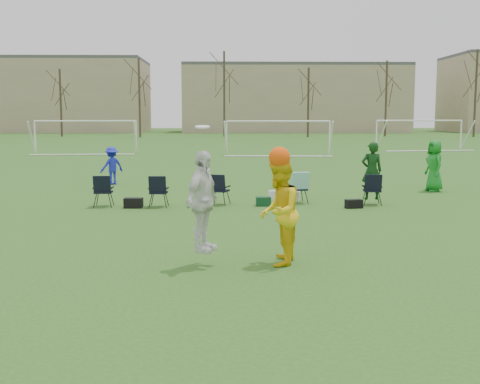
{
  "coord_description": "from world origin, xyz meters",
  "views": [
    {
      "loc": [
        0.43,
        -10.62,
        2.76
      ],
      "look_at": [
        0.68,
        1.28,
        1.25
      ],
      "focal_mm": 45.0,
      "sensor_mm": 36.0,
      "label": 1
    }
  ],
  "objects_px": {
    "center_contest": "(250,207)",
    "fielder_blue": "(112,166)",
    "goal_mid": "(278,128)",
    "goal_right": "(420,126)",
    "fielder_green_far": "(434,166)",
    "goal_left": "(86,128)"
  },
  "relations": [
    {
      "from": "fielder_blue",
      "to": "center_contest",
      "type": "xyz_separation_m",
      "value": [
        5.1,
        -13.42,
        0.34
      ]
    },
    {
      "from": "fielder_green_far",
      "to": "goal_left",
      "type": "bearing_deg",
      "value": -150.05
    },
    {
      "from": "center_contest",
      "to": "fielder_blue",
      "type": "bearing_deg",
      "value": 110.81
    },
    {
      "from": "goal_mid",
      "to": "center_contest",
      "type": "bearing_deg",
      "value": -91.69
    },
    {
      "from": "fielder_blue",
      "to": "goal_right",
      "type": "xyz_separation_m",
      "value": [
        20.26,
        24.28,
        1.16
      ]
    },
    {
      "from": "goal_right",
      "to": "goal_left",
      "type": "bearing_deg",
      "value": -179.25
    },
    {
      "from": "fielder_green_far",
      "to": "center_contest",
      "type": "xyz_separation_m",
      "value": [
        -7.18,
        -10.91,
        0.16
      ]
    },
    {
      "from": "fielder_green_far",
      "to": "goal_right",
      "type": "xyz_separation_m",
      "value": [
        7.97,
        26.79,
        0.98
      ]
    },
    {
      "from": "fielder_blue",
      "to": "fielder_green_far",
      "type": "height_order",
      "value": "fielder_green_far"
    },
    {
      "from": "fielder_blue",
      "to": "center_contest",
      "type": "height_order",
      "value": "center_contest"
    },
    {
      "from": "fielder_blue",
      "to": "goal_left",
      "type": "relative_size",
      "value": 0.21
    },
    {
      "from": "fielder_blue",
      "to": "goal_mid",
      "type": "relative_size",
      "value": 0.21
    },
    {
      "from": "fielder_green_far",
      "to": "center_contest",
      "type": "height_order",
      "value": "center_contest"
    },
    {
      "from": "fielder_green_far",
      "to": "goal_left",
      "type": "distance_m",
      "value": 29.07
    },
    {
      "from": "goal_mid",
      "to": "goal_right",
      "type": "height_order",
      "value": "same"
    },
    {
      "from": "fielder_blue",
      "to": "goal_mid",
      "type": "height_order",
      "value": "goal_mid"
    },
    {
      "from": "goal_left",
      "to": "goal_right",
      "type": "relative_size",
      "value": 1.01
    },
    {
      "from": "fielder_green_far",
      "to": "goal_mid",
      "type": "relative_size",
      "value": 0.26
    },
    {
      "from": "goal_left",
      "to": "goal_mid",
      "type": "distance_m",
      "value": 14.14
    },
    {
      "from": "fielder_green_far",
      "to": "goal_left",
      "type": "xyz_separation_m",
      "value": [
        -18.03,
        22.79,
        0.98
      ]
    },
    {
      "from": "center_contest",
      "to": "goal_mid",
      "type": "distance_m",
      "value": 31.87
    },
    {
      "from": "fielder_green_far",
      "to": "center_contest",
      "type": "relative_size",
      "value": 0.73
    }
  ]
}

